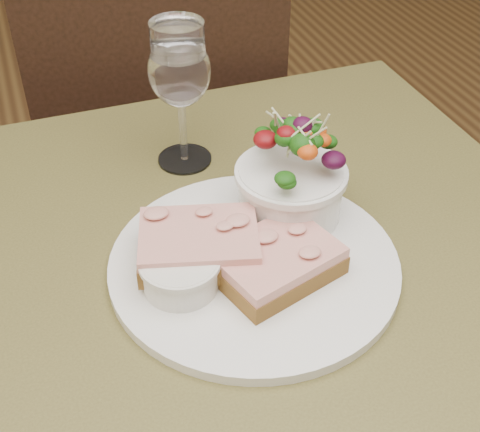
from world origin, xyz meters
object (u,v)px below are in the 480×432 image
object	(u,v)px
cafe_table	(234,340)
dinner_plate	(254,264)
sandwich_front	(276,261)
ramekin	(180,272)
wine_glass	(180,75)
salad_bowl	(291,171)
chair_far	(168,222)
sandwich_back	(199,244)

from	to	relation	value
cafe_table	dinner_plate	bearing A→B (deg)	13.77
sandwich_front	ramekin	bearing A→B (deg)	154.12
ramekin	wine_glass	distance (m)	0.26
ramekin	cafe_table	bearing A→B (deg)	5.23
cafe_table	wine_glass	size ratio (longest dim) A/B	4.57
cafe_table	salad_bowl	xyz separation A→B (m)	(0.09, 0.07, 0.17)
chair_far	wine_glass	xyz separation A→B (m)	(-0.06, -0.43, 0.58)
cafe_table	wine_glass	distance (m)	0.32
wine_glass	chair_far	bearing A→B (deg)	82.02
salad_bowl	dinner_plate	bearing A→B (deg)	-137.52
ramekin	dinner_plate	bearing A→B (deg)	7.84
cafe_table	sandwich_front	bearing A→B (deg)	-27.72
cafe_table	ramekin	bearing A→B (deg)	-174.77
sandwich_back	ramekin	world-z (taller)	sandwich_back
salad_bowl	cafe_table	bearing A→B (deg)	-143.83
sandwich_front	wine_glass	world-z (taller)	wine_glass
dinner_plate	sandwich_front	bearing A→B (deg)	-62.79
chair_far	salad_bowl	bearing A→B (deg)	101.64
dinner_plate	sandwich_back	bearing A→B (deg)	162.76
sandwich_front	salad_bowl	distance (m)	0.11
dinner_plate	wine_glass	bearing A→B (deg)	93.21
chair_far	salad_bowl	world-z (taller)	chair_far
sandwich_back	ramekin	xyz separation A→B (m)	(-0.03, -0.03, -0.00)
chair_far	sandwich_front	bearing A→B (deg)	96.98
sandwich_back	wine_glass	world-z (taller)	wine_glass
dinner_plate	salad_bowl	size ratio (longest dim) A/B	2.43
sandwich_front	dinner_plate	bearing A→B (deg)	100.12
cafe_table	wine_glass	bearing A→B (deg)	86.85
cafe_table	chair_far	size ratio (longest dim) A/B	0.89
sandwich_front	cafe_table	bearing A→B (deg)	135.19
dinner_plate	ramekin	xyz separation A→B (m)	(-0.08, -0.01, 0.03)
sandwich_front	wine_glass	size ratio (longest dim) A/B	0.82
dinner_plate	ramekin	bearing A→B (deg)	-172.16
dinner_plate	wine_glass	size ratio (longest dim) A/B	1.77
wine_glass	ramekin	bearing A→B (deg)	-106.87
sandwich_back	ramekin	distance (m)	0.04
wine_glass	cafe_table	bearing A→B (deg)	-93.15
sandwich_front	wine_glass	bearing A→B (deg)	78.90
dinner_plate	sandwich_back	world-z (taller)	sandwich_back
salad_bowl	sandwich_back	bearing A→B (deg)	-160.22
dinner_plate	chair_far	bearing A→B (deg)	85.81
cafe_table	salad_bowl	world-z (taller)	salad_bowl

